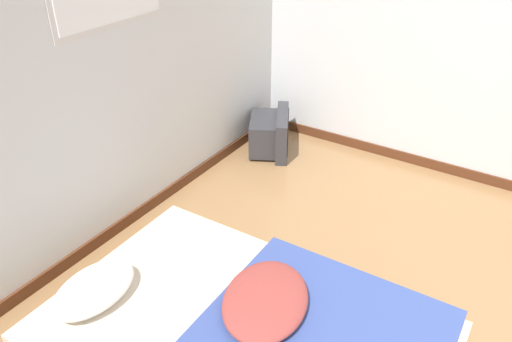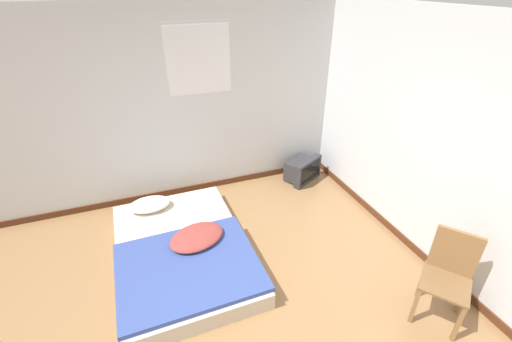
{
  "view_description": "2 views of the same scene",
  "coord_description": "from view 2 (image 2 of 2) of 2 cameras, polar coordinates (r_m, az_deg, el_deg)",
  "views": [
    {
      "loc": [
        -1.6,
        0.22,
        2.27
      ],
      "look_at": [
        0.81,
        1.76,
        0.55
      ],
      "focal_mm": 35.0,
      "sensor_mm": 36.0,
      "label": 1
    },
    {
      "loc": [
        -0.36,
        -1.77,
        2.81
      ],
      "look_at": [
        0.99,
        1.78,
        0.65
      ],
      "focal_mm": 24.0,
      "sensor_mm": 36.0,
      "label": 2
    }
  ],
  "objects": [
    {
      "name": "wall_back",
      "position": [
        4.7,
        -15.4,
        9.77
      ],
      "size": [
        7.32,
        0.08,
        2.6
      ],
      "color": "silver",
      "rests_on": "ground_plane"
    },
    {
      "name": "wall_right",
      "position": [
        3.68,
        33.55,
        -0.11
      ],
      "size": [
        0.08,
        7.67,
        2.6
      ],
      "color": "silver",
      "rests_on": "ground_plane"
    },
    {
      "name": "mattress_bed",
      "position": [
        4.05,
        -12.21,
        -12.73
      ],
      "size": [
        1.43,
        2.09,
        0.34
      ],
      "color": "beige",
      "rests_on": "ground_plane"
    },
    {
      "name": "crt_tv",
      "position": [
        5.41,
        7.73,
        0.25
      ],
      "size": [
        0.64,
        0.56,
        0.38
      ],
      "color": "#333338",
      "rests_on": "ground_plane"
    },
    {
      "name": "wooden_chair",
      "position": [
        3.63,
        29.51,
        -14.19
      ],
      "size": [
        0.56,
        0.56,
        0.9
      ],
      "color": "olive",
      "rests_on": "ground_plane"
    }
  ]
}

